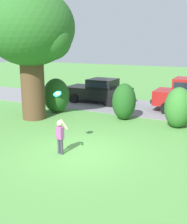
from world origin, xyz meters
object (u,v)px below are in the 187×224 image
Objects in this scene: child_thrower at (60,134)px; frisbee at (57,94)px; oak_tree_large at (32,33)px; parked_sedan at (100,90)px.

frisbee is (-0.26, 0.29, 1.34)m from child_thrower.
oak_tree_large is 6.14m from parked_sedan.
parked_sedan is 8.61m from frisbee.
child_thrower is (3.92, -3.47, -3.54)m from oak_tree_large.
frisbee is (2.48, -8.16, 1.21)m from parked_sedan.
frisbee is at bearing -73.08° from parked_sedan.
frisbee is (3.65, -3.18, -2.19)m from oak_tree_large.
parked_sedan is at bearing 106.92° from frisbee.
oak_tree_large is 6.32m from child_thrower.
parked_sedan is 15.32× the size of frisbee.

